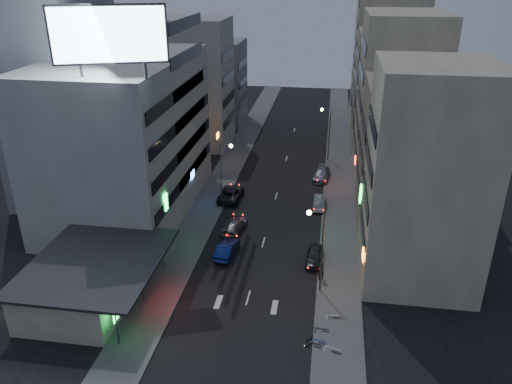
% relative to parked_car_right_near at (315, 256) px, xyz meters
% --- Properties ---
extents(ground, '(180.00, 180.00, 0.00)m').
position_rel_parked_car_right_near_xyz_m(ground, '(-5.60, -10.84, -0.69)').
color(ground, black).
rests_on(ground, ground).
extents(sidewalk_left, '(4.00, 120.00, 0.12)m').
position_rel_parked_car_right_near_xyz_m(sidewalk_left, '(-13.60, 19.16, -0.63)').
color(sidewalk_left, '#4C4C4F').
rests_on(sidewalk_left, ground).
extents(sidewalk_right, '(4.00, 120.00, 0.12)m').
position_rel_parked_car_right_near_xyz_m(sidewalk_right, '(2.40, 19.16, -0.63)').
color(sidewalk_right, '#4C4C4F').
rests_on(sidewalk_right, ground).
extents(food_court, '(11.00, 13.00, 3.88)m').
position_rel_parked_car_right_near_xyz_m(food_court, '(-19.50, -8.84, 1.29)').
color(food_court, beige).
rests_on(food_court, ground).
extents(white_building, '(14.00, 24.00, 18.00)m').
position_rel_parked_car_right_near_xyz_m(white_building, '(-22.60, 9.16, 8.31)').
color(white_building, '#ACACA7').
rests_on(white_building, ground).
extents(grey_tower, '(10.00, 14.00, 34.00)m').
position_rel_parked_car_right_near_xyz_m(grey_tower, '(-31.60, 12.16, 16.31)').
color(grey_tower, gray).
rests_on(grey_tower, ground).
extents(shophouse_near, '(10.00, 11.00, 20.00)m').
position_rel_parked_car_right_near_xyz_m(shophouse_near, '(9.40, -0.34, 9.31)').
color(shophouse_near, beige).
rests_on(shophouse_near, ground).
extents(shophouse_mid, '(11.00, 12.00, 16.00)m').
position_rel_parked_car_right_near_xyz_m(shophouse_mid, '(9.90, 11.16, 7.31)').
color(shophouse_mid, tan).
rests_on(shophouse_mid, ground).
extents(shophouse_far, '(10.00, 14.00, 22.00)m').
position_rel_parked_car_right_near_xyz_m(shophouse_far, '(9.40, 24.16, 10.31)').
color(shophouse_far, beige).
rests_on(shophouse_far, ground).
extents(far_left_a, '(11.00, 10.00, 20.00)m').
position_rel_parked_car_right_near_xyz_m(far_left_a, '(-21.10, 34.16, 9.31)').
color(far_left_a, '#ACACA7').
rests_on(far_left_a, ground).
extents(far_left_b, '(12.00, 10.00, 15.00)m').
position_rel_parked_car_right_near_xyz_m(far_left_b, '(-21.60, 47.16, 6.81)').
color(far_left_b, gray).
rests_on(far_left_b, ground).
extents(far_right_a, '(11.00, 12.00, 18.00)m').
position_rel_parked_car_right_near_xyz_m(far_right_a, '(9.90, 39.16, 8.31)').
color(far_right_a, tan).
rests_on(far_right_a, ground).
extents(far_right_b, '(12.00, 12.00, 24.00)m').
position_rel_parked_car_right_near_xyz_m(far_right_b, '(10.40, 53.16, 11.31)').
color(far_right_b, beige).
rests_on(far_right_b, ground).
extents(billboard, '(9.52, 3.75, 6.20)m').
position_rel_parked_car_right_near_xyz_m(billboard, '(-18.59, -0.86, 20.97)').
color(billboard, '#595B60').
rests_on(billboard, white_building).
extents(street_lamp_right_near, '(1.60, 0.44, 8.02)m').
position_rel_parked_car_right_near_xyz_m(street_lamp_right_near, '(0.30, -4.84, 4.67)').
color(street_lamp_right_near, '#595B60').
rests_on(street_lamp_right_near, sidewalk_right).
extents(street_lamp_left, '(1.60, 0.44, 8.02)m').
position_rel_parked_car_right_near_xyz_m(street_lamp_left, '(-11.50, 11.16, 4.67)').
color(street_lamp_left, '#595B60').
rests_on(street_lamp_left, sidewalk_left).
extents(street_lamp_right_far, '(1.60, 0.44, 8.02)m').
position_rel_parked_car_right_near_xyz_m(street_lamp_right_far, '(0.30, 29.16, 4.67)').
color(street_lamp_right_far, '#595B60').
rests_on(street_lamp_right_far, sidewalk_right).
extents(parked_car_right_near, '(1.82, 4.14, 1.39)m').
position_rel_parked_car_right_near_xyz_m(parked_car_right_near, '(0.00, 0.00, 0.00)').
color(parked_car_right_near, '#2A2B30').
rests_on(parked_car_right_near, ground).
extents(parked_car_right_mid, '(1.42, 4.03, 1.33)m').
position_rel_parked_car_right_near_xyz_m(parked_car_right_mid, '(0.00, 12.60, -0.03)').
color(parked_car_right_mid, '#9A9CA2').
rests_on(parked_car_right_mid, ground).
extents(parked_car_left, '(2.81, 5.72, 1.56)m').
position_rel_parked_car_right_near_xyz_m(parked_car_left, '(-11.20, 13.36, 0.09)').
color(parked_car_left, '#2A292E').
rests_on(parked_car_left, ground).
extents(parked_car_right_far, '(2.53, 5.10, 1.42)m').
position_rel_parked_car_right_near_xyz_m(parked_car_right_far, '(0.00, 21.67, 0.02)').
color(parked_car_right_far, gray).
rests_on(parked_car_right_far, ground).
extents(road_car_blue, '(2.00, 4.70, 1.51)m').
position_rel_parked_car_right_near_xyz_m(road_car_blue, '(-8.94, -0.05, 0.06)').
color(road_car_blue, navy).
rests_on(road_car_blue, ground).
extents(road_car_silver, '(2.68, 4.97, 1.37)m').
position_rel_parked_car_right_near_xyz_m(road_car_silver, '(-9.18, 5.19, -0.01)').
color(road_car_silver, gray).
rests_on(road_car_silver, ground).
extents(person, '(0.86, 0.81, 1.98)m').
position_rel_parked_car_right_near_xyz_m(person, '(0.70, -3.17, 0.42)').
color(person, black).
rests_on(person, sidewalk_right).
extents(scooter_black_a, '(1.22, 1.88, 1.09)m').
position_rel_parked_car_right_near_xyz_m(scooter_black_a, '(1.23, -12.19, -0.03)').
color(scooter_black_a, black).
rests_on(scooter_black_a, sidewalk_right).
extents(scooter_silver_a, '(1.25, 2.13, 1.23)m').
position_rel_parked_car_right_near_xyz_m(scooter_silver_a, '(2.71, -12.52, 0.04)').
color(scooter_silver_a, '#9C9EA3').
rests_on(scooter_silver_a, sidewalk_right).
extents(scooter_blue, '(0.90, 1.75, 1.02)m').
position_rel_parked_car_right_near_xyz_m(scooter_blue, '(1.50, -11.67, -0.06)').
color(scooter_blue, navy).
rests_on(scooter_blue, sidewalk_right).
extents(scooter_black_b, '(0.65, 1.71, 1.03)m').
position_rel_parked_car_right_near_xyz_m(scooter_black_b, '(1.66, -10.15, -0.06)').
color(scooter_black_b, black).
rests_on(scooter_black_b, sidewalk_right).
extents(scooter_silver_b, '(0.92, 1.92, 1.13)m').
position_rel_parked_car_right_near_xyz_m(scooter_silver_b, '(2.54, -8.16, -0.01)').
color(scooter_silver_b, '#ADB1B5').
rests_on(scooter_silver_b, sidewalk_right).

